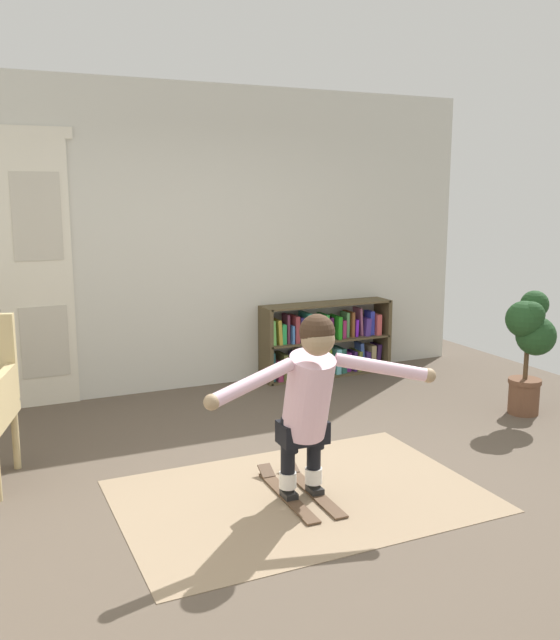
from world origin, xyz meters
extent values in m
plane|color=brown|center=(0.00, 0.00, 0.00)|extent=(7.20, 7.20, 0.00)
cube|color=beige|center=(0.00, 2.60, 1.45)|extent=(6.00, 0.10, 2.90)
cube|color=silver|center=(-1.40, 2.54, 1.18)|extent=(0.55, 0.04, 2.35)
cube|color=beige|center=(-1.40, 2.52, 1.69)|extent=(0.41, 0.01, 0.76)
cube|color=beige|center=(-1.40, 2.52, 0.59)|extent=(0.41, 0.01, 0.64)
cube|color=#927B5F|center=(-0.17, -0.12, 0.00)|extent=(2.27, 1.53, 0.01)
cube|color=brown|center=(0.68, 2.39, 0.38)|extent=(0.04, 0.30, 0.77)
cube|color=brown|center=(2.06, 2.39, 0.38)|extent=(0.04, 0.30, 0.77)
cube|color=brown|center=(1.37, 2.39, 0.01)|extent=(1.38, 0.30, 0.02)
cube|color=brown|center=(1.37, 2.39, 0.38)|extent=(1.38, 0.30, 0.02)
cube|color=brown|center=(1.37, 2.39, 0.76)|extent=(1.38, 0.30, 0.02)
cube|color=#215053|center=(0.73, 2.38, 0.17)|extent=(0.05, 0.16, 0.29)
cube|color=#8B294E|center=(0.79, 2.38, 0.12)|extent=(0.05, 0.23, 0.19)
cube|color=brown|center=(0.86, 2.39, 0.15)|extent=(0.05, 0.23, 0.27)
cube|color=#365851|center=(0.91, 2.41, 0.13)|extent=(0.05, 0.20, 0.22)
cube|color=#419B62|center=(0.96, 2.40, 0.12)|extent=(0.04, 0.23, 0.19)
cube|color=#776CB8|center=(1.01, 2.40, 0.15)|extent=(0.05, 0.18, 0.26)
cube|color=tan|center=(1.07, 2.41, 0.16)|extent=(0.04, 0.23, 0.28)
cube|color=olive|center=(1.13, 2.37, 0.12)|extent=(0.04, 0.20, 0.21)
cube|color=tan|center=(1.18, 2.40, 0.15)|extent=(0.05, 0.18, 0.26)
cube|color=#106130|center=(1.25, 2.38, 0.12)|extent=(0.05, 0.20, 0.20)
cube|color=tan|center=(1.31, 2.40, 0.16)|extent=(0.04, 0.24, 0.28)
cube|color=#5B791C|center=(1.37, 2.39, 0.16)|extent=(0.04, 0.23, 0.28)
cube|color=#4AD394|center=(1.41, 2.41, 0.12)|extent=(0.03, 0.21, 0.21)
cube|color=#67BAC8|center=(1.47, 2.38, 0.15)|extent=(0.05, 0.21, 0.26)
cube|color=#23584C|center=(1.53, 2.40, 0.15)|extent=(0.07, 0.23, 0.26)
cube|color=#732483|center=(1.62, 2.41, 0.12)|extent=(0.06, 0.16, 0.20)
cube|color=#391F5E|center=(1.69, 2.39, 0.13)|extent=(0.03, 0.17, 0.21)
cube|color=olive|center=(1.74, 2.41, 0.13)|extent=(0.05, 0.23, 0.21)
cube|color=#3653A6|center=(1.78, 2.39, 0.17)|extent=(0.06, 0.14, 0.30)
cube|color=#35215E|center=(1.85, 2.39, 0.12)|extent=(0.06, 0.18, 0.20)
cube|color=#9D8963|center=(1.90, 2.38, 0.15)|extent=(0.05, 0.17, 0.26)
cube|color=#331B50|center=(1.98, 2.40, 0.15)|extent=(0.07, 0.16, 0.26)
cube|color=#6ECC5B|center=(0.73, 2.41, 0.52)|extent=(0.06, 0.23, 0.25)
cube|color=#AB9632|center=(0.80, 2.38, 0.52)|extent=(0.05, 0.19, 0.25)
cube|color=green|center=(0.85, 2.38, 0.49)|extent=(0.05, 0.17, 0.20)
cube|color=#5E293E|center=(0.90, 2.38, 0.54)|extent=(0.03, 0.15, 0.30)
cube|color=#3E72BC|center=(0.94, 2.38, 0.49)|extent=(0.03, 0.22, 0.18)
cube|color=brown|center=(0.99, 2.38, 0.53)|extent=(0.05, 0.21, 0.28)
cube|color=navy|center=(1.05, 2.41, 0.52)|extent=(0.04, 0.22, 0.25)
cube|color=#287D69|center=(1.12, 2.39, 0.54)|extent=(0.04, 0.23, 0.29)
cube|color=#552937|center=(1.19, 2.40, 0.49)|extent=(0.06, 0.20, 0.20)
cube|color=#6B3A9E|center=(1.26, 2.39, 0.50)|extent=(0.04, 0.23, 0.21)
cube|color=green|center=(1.33, 2.39, 0.53)|extent=(0.04, 0.22, 0.26)
cube|color=#561952|center=(1.39, 2.39, 0.51)|extent=(0.05, 0.15, 0.22)
cube|color=#208D1C|center=(1.47, 2.38, 0.51)|extent=(0.04, 0.23, 0.24)
cube|color=#8F2354|center=(1.53, 2.38, 0.49)|extent=(0.04, 0.19, 0.19)
cube|color=#58A25D|center=(1.59, 2.40, 0.52)|extent=(0.03, 0.15, 0.26)
cube|color=brown|center=(1.65, 2.41, 0.53)|extent=(0.03, 0.21, 0.27)
cube|color=#711FD0|center=(1.70, 2.41, 0.48)|extent=(0.04, 0.19, 0.18)
cube|color=#844865|center=(1.76, 2.40, 0.54)|extent=(0.05, 0.16, 0.30)
cube|color=#462C80|center=(1.82, 2.40, 0.49)|extent=(0.07, 0.23, 0.19)
cube|color=#333EBF|center=(1.89, 2.39, 0.52)|extent=(0.05, 0.14, 0.26)
cube|color=#BD4849|center=(1.95, 2.39, 0.51)|extent=(0.06, 0.22, 0.22)
cylinder|color=tan|center=(-1.77, 1.11, 0.21)|extent=(0.06, 0.06, 0.42)
cube|color=tan|center=(-1.84, 0.86, 0.62)|extent=(0.22, 0.55, 0.28)
cylinder|color=brown|center=(2.33, 0.55, 0.16)|extent=(0.26, 0.26, 0.31)
cylinder|color=brown|center=(2.33, 0.55, 0.29)|extent=(0.28, 0.28, 0.04)
cylinder|color=#4C3823|center=(2.33, 0.55, 0.49)|extent=(0.04, 0.04, 0.36)
sphere|color=#1C3F1D|center=(2.35, 0.49, 0.70)|extent=(0.33, 0.33, 0.33)
sphere|color=#1C3F1D|center=(2.25, 0.52, 0.85)|extent=(0.31, 0.31, 0.31)
sphere|color=#1C3F1D|center=(2.43, 0.61, 0.95)|extent=(0.24, 0.24, 0.24)
sphere|color=#1C3F1D|center=(2.27, 0.47, 0.89)|extent=(0.22, 0.22, 0.22)
cube|color=brown|center=(-0.26, -0.12, 0.01)|extent=(0.11, 0.79, 0.01)
cube|color=brown|center=(-0.25, 0.24, 0.05)|extent=(0.09, 0.12, 0.06)
cube|color=black|center=(-0.26, -0.14, 0.04)|extent=(0.08, 0.12, 0.04)
cube|color=brown|center=(-0.08, -0.13, 0.01)|extent=(0.11, 0.79, 0.01)
cube|color=brown|center=(-0.07, 0.24, 0.05)|extent=(0.09, 0.12, 0.06)
cube|color=black|center=(-0.08, -0.15, 0.04)|extent=(0.08, 0.12, 0.04)
cylinder|color=white|center=(-0.26, -0.12, 0.13)|extent=(0.11, 0.11, 0.10)
cylinder|color=black|center=(-0.26, -0.12, 0.33)|extent=(0.09, 0.09, 0.30)
cylinder|color=black|center=(-0.26, -0.15, 0.43)|extent=(0.11, 0.11, 0.22)
cylinder|color=white|center=(-0.08, -0.13, 0.13)|extent=(0.11, 0.11, 0.10)
cylinder|color=black|center=(-0.08, -0.13, 0.33)|extent=(0.09, 0.09, 0.30)
cylinder|color=black|center=(-0.08, -0.15, 0.43)|extent=(0.11, 0.11, 0.22)
cube|color=black|center=(-0.17, -0.15, 0.44)|extent=(0.31, 0.19, 0.14)
cylinder|color=beige|center=(-0.17, -0.22, 0.69)|extent=(0.29, 0.42, 0.58)
sphere|color=#997C5B|center=(-0.18, -0.35, 1.07)|extent=(0.21, 0.21, 0.20)
sphere|color=#382619|center=(-0.18, -0.34, 1.11)|extent=(0.22, 0.22, 0.21)
cylinder|color=beige|center=(-0.60, -0.37, 0.87)|extent=(0.58, 0.26, 0.19)
sphere|color=#997C5B|center=(-0.87, -0.46, 0.81)|extent=(0.09, 0.09, 0.09)
cylinder|color=beige|center=(0.24, -0.39, 0.87)|extent=(0.57, 0.29, 0.19)
sphere|color=#997C5B|center=(0.51, -0.50, 0.81)|extent=(0.09, 0.09, 0.09)
camera|label=1|loc=(-2.00, -3.80, 1.92)|focal=38.75mm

